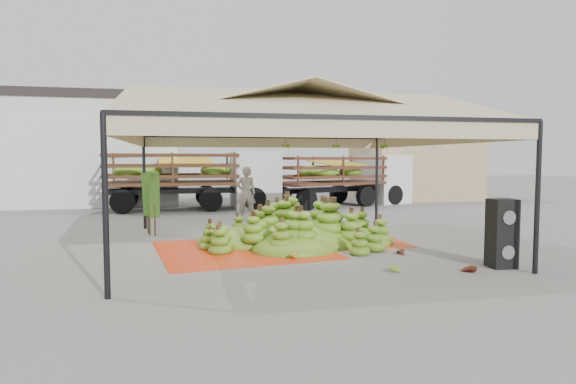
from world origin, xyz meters
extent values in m
plane|color=slate|center=(0.00, 0.00, 0.00)|extent=(90.00, 90.00, 0.00)
cylinder|color=black|center=(-4.00, -4.00, 1.50)|extent=(0.10, 0.10, 3.00)
cylinder|color=black|center=(4.00, -4.00, 1.50)|extent=(0.10, 0.10, 3.00)
cylinder|color=black|center=(-4.00, 4.00, 1.50)|extent=(0.10, 0.10, 3.00)
cylinder|color=black|center=(4.00, 4.00, 1.50)|extent=(0.10, 0.10, 3.00)
pyramid|color=#BEB286|center=(0.00, 0.00, 3.50)|extent=(8.00, 8.00, 1.00)
cube|color=black|center=(0.00, 0.00, 3.00)|extent=(8.00, 8.00, 0.08)
cube|color=#BEB286|center=(0.00, 0.00, 2.82)|extent=(8.00, 8.00, 0.36)
cube|color=silver|center=(-10.00, 14.00, 2.50)|extent=(14.00, 6.00, 5.00)
cube|color=black|center=(-10.00, 14.00, 5.20)|extent=(14.30, 6.30, 0.40)
cube|color=tan|center=(10.00, 13.00, 1.80)|extent=(6.00, 5.00, 3.60)
cube|color=navy|center=(10.00, 13.00, 3.85)|extent=(6.30, 5.30, 0.50)
cube|color=red|center=(-1.35, -0.31, 0.01)|extent=(4.57, 4.40, 0.01)
cube|color=#E64F15|center=(1.30, 0.89, 0.01)|extent=(3.57, 3.75, 0.01)
ellipsoid|color=#407418|center=(0.29, 0.34, 0.59)|extent=(5.52, 4.56, 1.17)
ellipsoid|color=gold|center=(0.18, -1.17, 0.10)|extent=(0.54, 0.48, 0.21)
ellipsoid|color=#AD8B22|center=(-0.48, -1.59, 0.11)|extent=(0.52, 0.45, 0.22)
ellipsoid|color=#501E12|center=(2.15, -1.66, 0.10)|extent=(0.53, 0.47, 0.20)
ellipsoid|color=#5D2215|center=(2.72, -3.70, 0.10)|extent=(0.55, 0.50, 0.20)
ellipsoid|color=#4A6F17|center=(1.28, -3.22, 0.10)|extent=(0.57, 0.57, 0.20)
ellipsoid|color=#497F1A|center=(0.07, 1.24, 2.62)|extent=(0.24, 0.24, 0.20)
ellipsoid|color=#497F1A|center=(1.57, 1.24, 2.62)|extent=(0.24, 0.24, 0.20)
ellipsoid|color=#497F1A|center=(3.07, 1.24, 2.62)|extent=(0.24, 0.24, 0.20)
cube|color=black|center=(3.70, -3.37, 0.36)|extent=(0.54, 0.48, 0.72)
cube|color=black|center=(3.70, -3.37, 1.07)|extent=(0.54, 0.48, 0.72)
imported|color=gray|center=(-0.50, 5.56, 0.99)|extent=(0.73, 0.48, 1.98)
cube|color=#452A17|center=(-3.24, 9.74, 1.18)|extent=(5.69, 2.76, 0.13)
cube|color=silver|center=(0.46, 9.86, 1.29)|extent=(2.10, 2.53, 2.58)
cylinder|color=black|center=(-5.22, 8.56, 0.51)|extent=(1.02, 0.37, 1.01)
cylinder|color=black|center=(-5.30, 10.80, 0.51)|extent=(1.02, 0.37, 1.01)
cylinder|color=black|center=(-1.63, 8.67, 0.51)|extent=(1.02, 0.37, 1.01)
cylinder|color=black|center=(-1.71, 10.92, 0.51)|extent=(1.02, 0.37, 1.01)
cylinder|color=black|center=(0.27, 8.73, 0.51)|extent=(1.02, 0.37, 1.01)
cylinder|color=black|center=(0.20, 10.98, 0.51)|extent=(1.02, 0.37, 1.01)
ellipsoid|color=#4D7318|center=(-3.24, 9.74, 1.74)|extent=(4.55, 2.16, 0.79)
cube|color=yellow|center=(-2.68, 9.76, 2.19)|extent=(2.31, 2.31, 0.28)
cube|color=#50291A|center=(3.95, 9.84, 1.11)|extent=(5.79, 4.03, 0.13)
cube|color=silver|center=(7.25, 10.98, 1.22)|extent=(2.56, 2.82, 2.43)
cylinder|color=black|center=(2.50, 8.22, 0.48)|extent=(1.00, 0.61, 0.95)
cylinder|color=black|center=(1.80, 10.22, 0.48)|extent=(1.00, 0.61, 0.95)
cylinder|color=black|center=(5.69, 9.32, 0.48)|extent=(1.00, 0.61, 0.95)
cylinder|color=black|center=(5.00, 11.32, 0.48)|extent=(1.00, 0.61, 0.95)
cylinder|color=black|center=(7.39, 9.91, 0.48)|extent=(1.00, 0.61, 0.95)
cylinder|color=black|center=(6.70, 11.91, 0.48)|extent=(1.00, 0.61, 0.95)
ellipsoid|color=#4F841B|center=(3.95, 9.84, 1.64)|extent=(4.62, 3.18, 0.74)
cube|color=gold|center=(4.45, 10.01, 2.06)|extent=(2.69, 2.68, 0.26)
camera|label=1|loc=(-2.77, -12.11, 2.27)|focal=30.00mm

